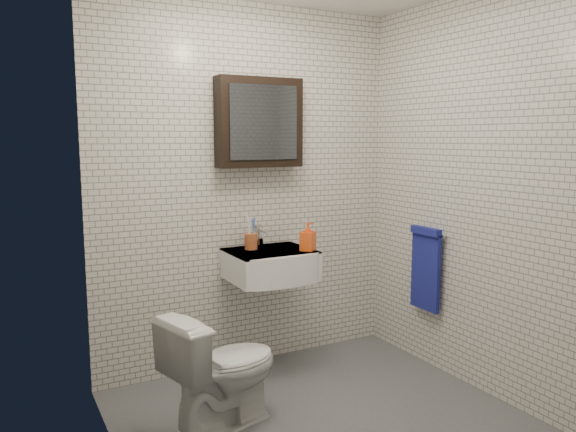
{
  "coord_description": "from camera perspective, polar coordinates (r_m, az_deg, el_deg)",
  "views": [
    {
      "loc": [
        -1.59,
        -2.55,
        1.6
      ],
      "look_at": [
        0.01,
        0.45,
        1.12
      ],
      "focal_mm": 35.0,
      "sensor_mm": 36.0,
      "label": 1
    }
  ],
  "objects": [
    {
      "name": "room_shell",
      "position": [
        3.01,
        3.84,
        5.4
      ],
      "size": [
        2.22,
        2.02,
        2.51
      ],
      "color": "silver",
      "rests_on": "ground"
    },
    {
      "name": "mirror_cabinet",
      "position": [
        3.84,
        -2.93,
        9.45
      ],
      "size": [
        0.6,
        0.15,
        0.6
      ],
      "color": "black",
      "rests_on": "room_shell"
    },
    {
      "name": "toothbrush_cup",
      "position": [
        3.8,
        -3.78,
        -2.49
      ],
      "size": [
        0.11,
        0.11,
        0.24
      ],
      "rotation": [
        0.0,
        0.0,
        0.36
      ],
      "color": "#A75229",
      "rests_on": "washbasin"
    },
    {
      "name": "ground",
      "position": [
        3.4,
        3.59,
        -20.03
      ],
      "size": [
        2.2,
        2.0,
        0.01
      ],
      "primitive_type": "cube",
      "color": "#4E5156",
      "rests_on": "ground"
    },
    {
      "name": "toilet",
      "position": [
        3.23,
        -6.63,
        -15.13
      ],
      "size": [
        0.73,
        0.53,
        0.67
      ],
      "primitive_type": "imported",
      "rotation": [
        0.0,
        0.0,
        1.83
      ],
      "color": "white",
      "rests_on": "ground"
    },
    {
      "name": "washbasin",
      "position": [
        3.76,
        -1.57,
        -4.99
      ],
      "size": [
        0.55,
        0.5,
        0.2
      ],
      "color": "white",
      "rests_on": "room_shell"
    },
    {
      "name": "faucet",
      "position": [
        3.9,
        -2.87,
        -2.11
      ],
      "size": [
        0.06,
        0.2,
        0.15
      ],
      "color": "silver",
      "rests_on": "washbasin"
    },
    {
      "name": "towel_rail",
      "position": [
        4.01,
        13.82,
        -4.87
      ],
      "size": [
        0.09,
        0.3,
        0.58
      ],
      "color": "silver",
      "rests_on": "room_shell"
    },
    {
      "name": "soap_bottle",
      "position": [
        3.74,
        2.04,
        -2.11
      ],
      "size": [
        0.12,
        0.12,
        0.19
      ],
      "primitive_type": "imported",
      "rotation": [
        0.0,
        0.0,
        0.62
      ],
      "color": "orange",
      "rests_on": "washbasin"
    }
  ]
}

